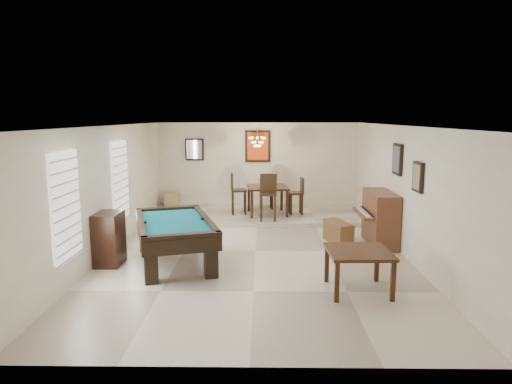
{
  "coord_description": "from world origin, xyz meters",
  "views": [
    {
      "loc": [
        0.13,
        -9.23,
        2.79
      ],
      "look_at": [
        0.0,
        0.6,
        1.15
      ],
      "focal_mm": 32.0,
      "sensor_mm": 36.0,
      "label": 1
    }
  ],
  "objects_px": {
    "apothecary_chest": "(109,239)",
    "dining_table": "(267,198)",
    "pool_table": "(175,242)",
    "dining_chair_west": "(239,193)",
    "dining_chair_north": "(266,191)",
    "dining_chair_east": "(296,196)",
    "dining_chair_south": "(268,198)",
    "square_table": "(358,271)",
    "piano_bench": "(338,232)",
    "corner_bench": "(172,199)",
    "flower_vase": "(267,178)",
    "chandelier": "(257,138)",
    "upright_piano": "(374,218)"
  },
  "relations": [
    {
      "from": "upright_piano",
      "to": "dining_chair_south",
      "type": "distance_m",
      "value": 2.9
    },
    {
      "from": "square_table",
      "to": "upright_piano",
      "type": "relative_size",
      "value": 0.7
    },
    {
      "from": "upright_piano",
      "to": "dining_table",
      "type": "xyz_separation_m",
      "value": [
        -2.31,
        2.51,
        -0.01
      ]
    },
    {
      "from": "apothecary_chest",
      "to": "flower_vase",
      "type": "bearing_deg",
      "value": 52.76
    },
    {
      "from": "upright_piano",
      "to": "dining_chair_south",
      "type": "height_order",
      "value": "dining_chair_south"
    },
    {
      "from": "pool_table",
      "to": "corner_bench",
      "type": "bearing_deg",
      "value": 84.5
    },
    {
      "from": "upright_piano",
      "to": "dining_table",
      "type": "height_order",
      "value": "upright_piano"
    },
    {
      "from": "dining_chair_north",
      "to": "dining_chair_west",
      "type": "distance_m",
      "value": 1.07
    },
    {
      "from": "dining_chair_west",
      "to": "chandelier",
      "type": "relative_size",
      "value": 1.9
    },
    {
      "from": "piano_bench",
      "to": "corner_bench",
      "type": "height_order",
      "value": "corner_bench"
    },
    {
      "from": "pool_table",
      "to": "dining_chair_west",
      "type": "height_order",
      "value": "dining_chair_west"
    },
    {
      "from": "upright_piano",
      "to": "apothecary_chest",
      "type": "bearing_deg",
      "value": -164.5
    },
    {
      "from": "flower_vase",
      "to": "pool_table",
      "type": "bearing_deg",
      "value": -114.92
    },
    {
      "from": "piano_bench",
      "to": "corner_bench",
      "type": "distance_m",
      "value": 5.67
    },
    {
      "from": "dining_chair_south",
      "to": "dining_chair_west",
      "type": "xyz_separation_m",
      "value": [
        -0.8,
        0.76,
        -0.02
      ]
    },
    {
      "from": "square_table",
      "to": "corner_bench",
      "type": "distance_m",
      "value": 7.67
    },
    {
      "from": "upright_piano",
      "to": "apothecary_chest",
      "type": "distance_m",
      "value": 5.55
    },
    {
      "from": "piano_bench",
      "to": "dining_table",
      "type": "height_order",
      "value": "dining_table"
    },
    {
      "from": "pool_table",
      "to": "dining_chair_west",
      "type": "relative_size",
      "value": 2.15
    },
    {
      "from": "dining_chair_south",
      "to": "dining_chair_west",
      "type": "distance_m",
      "value": 1.1
    },
    {
      "from": "pool_table",
      "to": "flower_vase",
      "type": "bearing_deg",
      "value": 47.77
    },
    {
      "from": "pool_table",
      "to": "dining_table",
      "type": "distance_m",
      "value": 4.31
    },
    {
      "from": "apothecary_chest",
      "to": "dining_chair_east",
      "type": "relative_size",
      "value": 0.99
    },
    {
      "from": "dining_chair_north",
      "to": "dining_chair_east",
      "type": "xyz_separation_m",
      "value": [
        0.8,
        -0.76,
        -0.0
      ]
    },
    {
      "from": "dining_table",
      "to": "dining_chair_south",
      "type": "bearing_deg",
      "value": -89.0
    },
    {
      "from": "apothecary_chest",
      "to": "square_table",
      "type": "bearing_deg",
      "value": -16.31
    },
    {
      "from": "chandelier",
      "to": "piano_bench",
      "type": "bearing_deg",
      "value": -54.9
    },
    {
      "from": "dining_chair_south",
      "to": "dining_chair_west",
      "type": "bearing_deg",
      "value": 138.25
    },
    {
      "from": "dining_chair_west",
      "to": "dining_table",
      "type": "bearing_deg",
      "value": -97.32
    },
    {
      "from": "flower_vase",
      "to": "dining_chair_south",
      "type": "height_order",
      "value": "dining_chair_south"
    },
    {
      "from": "piano_bench",
      "to": "dining_table",
      "type": "relative_size",
      "value": 0.81
    },
    {
      "from": "square_table",
      "to": "corner_bench",
      "type": "relative_size",
      "value": 2.12
    },
    {
      "from": "piano_bench",
      "to": "dining_chair_east",
      "type": "relative_size",
      "value": 0.86
    },
    {
      "from": "apothecary_chest",
      "to": "corner_bench",
      "type": "xyz_separation_m",
      "value": [
        0.18,
        5.09,
        -0.17
      ]
    },
    {
      "from": "square_table",
      "to": "dining_table",
      "type": "height_order",
      "value": "dining_table"
    },
    {
      "from": "piano_bench",
      "to": "chandelier",
      "type": "distance_m",
      "value": 3.72
    },
    {
      "from": "flower_vase",
      "to": "dining_chair_south",
      "type": "distance_m",
      "value": 0.85
    },
    {
      "from": "square_table",
      "to": "piano_bench",
      "type": "xyz_separation_m",
      "value": [
        0.14,
        2.81,
        -0.1
      ]
    },
    {
      "from": "apothecary_chest",
      "to": "flower_vase",
      "type": "height_order",
      "value": "flower_vase"
    },
    {
      "from": "apothecary_chest",
      "to": "flower_vase",
      "type": "distance_m",
      "value": 5.05
    },
    {
      "from": "dining_chair_south",
      "to": "flower_vase",
      "type": "bearing_deg",
      "value": 93.02
    },
    {
      "from": "square_table",
      "to": "apothecary_chest",
      "type": "height_order",
      "value": "apothecary_chest"
    },
    {
      "from": "apothecary_chest",
      "to": "dining_table",
      "type": "distance_m",
      "value": 5.02
    },
    {
      "from": "upright_piano",
      "to": "piano_bench",
      "type": "relative_size",
      "value": 1.6
    },
    {
      "from": "square_table",
      "to": "flower_vase",
      "type": "xyz_separation_m",
      "value": [
        -1.4,
        5.29,
        0.78
      ]
    },
    {
      "from": "apothecary_chest",
      "to": "dining_chair_north",
      "type": "relative_size",
      "value": 0.98
    },
    {
      "from": "dining_chair_south",
      "to": "upright_piano",
      "type": "bearing_deg",
      "value": -35.43
    },
    {
      "from": "dining_chair_east",
      "to": "dining_chair_south",
      "type": "bearing_deg",
      "value": -51.29
    },
    {
      "from": "dining_chair_south",
      "to": "square_table",
      "type": "bearing_deg",
      "value": -71.01
    },
    {
      "from": "corner_bench",
      "to": "chandelier",
      "type": "bearing_deg",
      "value": -20.8
    }
  ]
}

